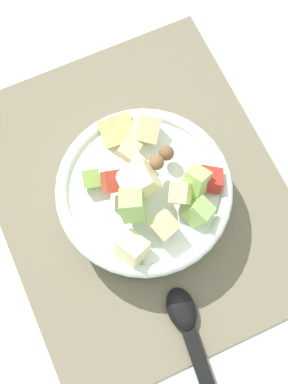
% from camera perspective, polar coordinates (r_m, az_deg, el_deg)
% --- Properties ---
extents(ground_plane, '(2.40, 2.40, 0.00)m').
position_cam_1_polar(ground_plane, '(0.73, -0.47, -0.27)').
color(ground_plane, silver).
extents(placemat, '(0.46, 0.38, 0.01)m').
position_cam_1_polar(placemat, '(0.73, -0.47, -0.19)').
color(placemat, '#756B56').
rests_on(placemat, ground_plane).
extents(salad_bowl, '(0.22, 0.22, 0.12)m').
position_cam_1_polar(salad_bowl, '(0.68, 0.04, -0.12)').
color(salad_bowl, white).
rests_on(salad_bowl, placemat).
extents(serving_spoon, '(0.20, 0.05, 0.01)m').
position_cam_1_polar(serving_spoon, '(0.69, 5.13, -15.39)').
color(serving_spoon, black).
rests_on(serving_spoon, placemat).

